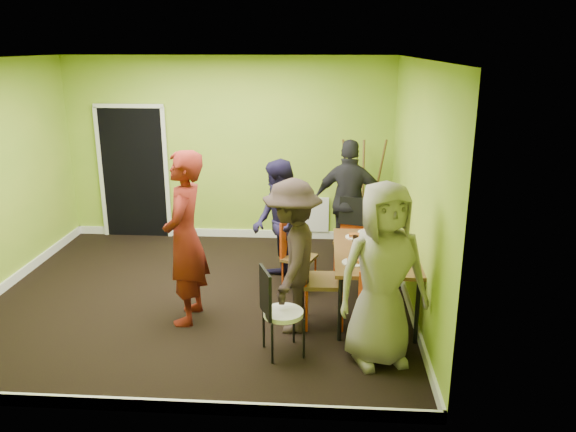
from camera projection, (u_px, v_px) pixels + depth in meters
name	position (u px, v px, depth m)	size (l,w,h in m)	color
ground	(201.00, 297.00, 6.85)	(5.00, 5.00, 0.00)	black
room_walls	(196.00, 218.00, 6.60)	(5.04, 4.54, 2.82)	#81B02D
dining_table	(374.00, 255.00, 6.27)	(0.90, 1.50, 0.75)	black
chair_left_far	(294.00, 251.00, 6.96)	(0.47, 0.47, 0.89)	#DB4514
chair_left_near	(316.00, 272.00, 6.02)	(0.47, 0.47, 1.09)	#DB4514
chair_back_end	(353.00, 218.00, 7.62)	(0.50, 0.55, 0.96)	#DB4514
chair_front_end	(376.00, 304.00, 5.57)	(0.41, 0.41, 0.85)	#DB4514
chair_bentwood	(277.00, 308.00, 5.44)	(0.46, 0.45, 0.91)	black
easel	(362.00, 193.00, 8.40)	(0.66, 0.62, 1.64)	brown
plate_near_left	(354.00, 237.00, 6.66)	(0.21, 0.21, 0.01)	white
plate_near_right	(353.00, 263.00, 5.88)	(0.24, 0.24, 0.01)	white
plate_far_back	(368.00, 233.00, 6.82)	(0.26, 0.26, 0.01)	white
plate_far_front	(385.00, 268.00, 5.73)	(0.23, 0.23, 0.01)	white
plate_wall_back	(394.00, 247.00, 6.33)	(0.25, 0.25, 0.01)	white
plate_wall_front	(393.00, 257.00, 6.05)	(0.24, 0.24, 0.01)	white
thermos	(380.00, 241.00, 6.21)	(0.06, 0.06, 0.22)	white
blue_bottle	(394.00, 251.00, 5.92)	(0.07, 0.07, 0.22)	#1A32C6
orange_bottle	(374.00, 243.00, 6.34)	(0.04, 0.04, 0.09)	#DB4514
glass_mid	(355.00, 239.00, 6.47)	(0.06, 0.06, 0.09)	black
glass_back	(378.00, 236.00, 6.56)	(0.06, 0.06, 0.11)	black
glass_front	(389.00, 262.00, 5.80)	(0.07, 0.07, 0.09)	black
cup_a	(358.00, 250.00, 6.13)	(0.13, 0.13, 0.10)	white
cup_b	(393.00, 246.00, 6.26)	(0.10, 0.10, 0.09)	white
person_standing	(185.00, 238.00, 6.02)	(0.70, 0.46, 1.91)	maroon
person_left_far	(279.00, 224.00, 6.96)	(0.79, 0.61, 1.62)	black
person_left_near	(292.00, 256.00, 5.86)	(1.07, 0.61, 1.65)	#2B201D
person_back_end	(350.00, 202.00, 7.75)	(1.01, 0.42, 1.73)	black
person_front_end	(383.00, 275.00, 5.22)	(0.87, 0.57, 1.79)	gray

